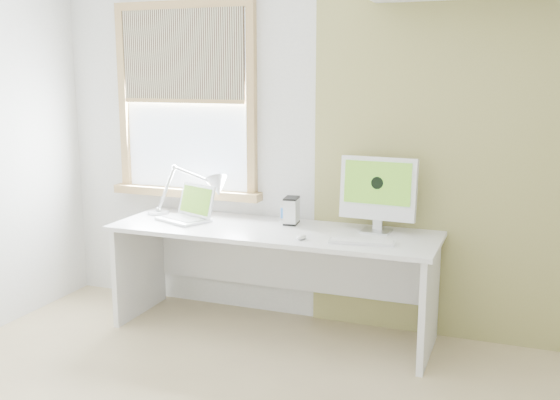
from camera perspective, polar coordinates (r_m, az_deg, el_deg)
The scene contains 11 objects.
room at distance 2.88m, azimuth -7.45°, elevation 2.08°, with size 4.04×3.54×2.64m.
accent_wall at distance 4.28m, azimuth 16.05°, elevation 4.69°, with size 2.00×0.02×2.60m, color #9B974F.
window at distance 4.83m, azimuth -8.40°, elevation 8.61°, with size 1.20×0.14×1.42m.
desk at distance 4.41m, azimuth -0.39°, elevation -4.85°, with size 2.20×0.70×0.73m.
desk_lamp at distance 4.70m, azimuth -6.55°, elevation 0.94°, with size 0.66×0.34×0.37m.
laptop at distance 4.60m, azimuth -8.06°, elevation -1.00°, with size 0.43×0.39×0.25m.
phone_dock at distance 4.47m, azimuth 0.34°, elevation -1.60°, with size 0.08×0.08×0.12m.
external_drive at distance 4.42m, azimuth 1.01°, elevation -0.94°, with size 0.11×0.15×0.19m.
imac at distance 4.23m, azimuth 8.67°, elevation 0.87°, with size 0.50×0.17×0.49m.
keyboard at distance 3.97m, azimuth 7.22°, elevation -3.69°, with size 0.41×0.17×0.02m.
mouse at distance 4.03m, azimuth 1.90°, elevation -3.29°, with size 0.05×0.09×0.03m, color white.
Camera 1 is at (1.35, -2.50, 1.75)m, focal length 41.36 mm.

